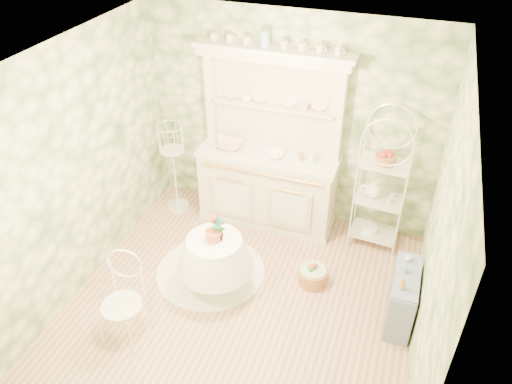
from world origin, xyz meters
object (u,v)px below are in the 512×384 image
(bakers_rack, at_px, (381,186))
(floor_basket, at_px, (313,275))
(birdcage_stand, at_px, (174,166))
(round_table, at_px, (215,265))
(side_shelf, at_px, (402,298))
(cafe_chair, at_px, (122,309))
(kitchen_dresser, at_px, (268,144))

(bakers_rack, distance_m, floor_basket, 1.31)
(birdcage_stand, relative_size, floor_basket, 3.72)
(round_table, bearing_deg, bakers_rack, 42.68)
(side_shelf, height_order, birdcage_stand, birdcage_stand)
(cafe_chair, relative_size, birdcage_stand, 0.61)
(kitchen_dresser, bearing_deg, cafe_chair, -107.46)
(birdcage_stand, bearing_deg, cafe_chair, -76.67)
(bakers_rack, distance_m, side_shelf, 1.37)
(side_shelf, relative_size, cafe_chair, 0.86)
(round_table, height_order, birdcage_stand, birdcage_stand)
(bakers_rack, xyz_separation_m, floor_basket, (-0.54, -0.96, -0.72))
(side_shelf, bearing_deg, kitchen_dresser, 151.33)
(bakers_rack, bearing_deg, round_table, -132.40)
(side_shelf, distance_m, floor_basket, 1.03)
(cafe_chair, bearing_deg, round_table, 44.19)
(birdcage_stand, height_order, floor_basket, birdcage_stand)
(cafe_chair, height_order, birdcage_stand, birdcage_stand)
(round_table, bearing_deg, cafe_chair, -123.20)
(birdcage_stand, distance_m, floor_basket, 2.32)
(cafe_chair, bearing_deg, bakers_rack, 34.91)
(side_shelf, xyz_separation_m, birdcage_stand, (-3.10, 1.02, 0.37))
(side_shelf, bearing_deg, round_table, -169.43)
(kitchen_dresser, height_order, birdcage_stand, kitchen_dresser)
(kitchen_dresser, distance_m, round_table, 1.62)
(round_table, bearing_deg, birdcage_stand, 131.45)
(kitchen_dresser, xyz_separation_m, cafe_chair, (-0.73, -2.32, -0.74))
(side_shelf, bearing_deg, floor_basket, 171.35)
(bakers_rack, height_order, floor_basket, bakers_rack)
(side_shelf, height_order, cafe_chair, cafe_chair)
(side_shelf, relative_size, floor_basket, 1.94)
(bakers_rack, relative_size, birdcage_stand, 1.26)
(round_table, distance_m, birdcage_stand, 1.71)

